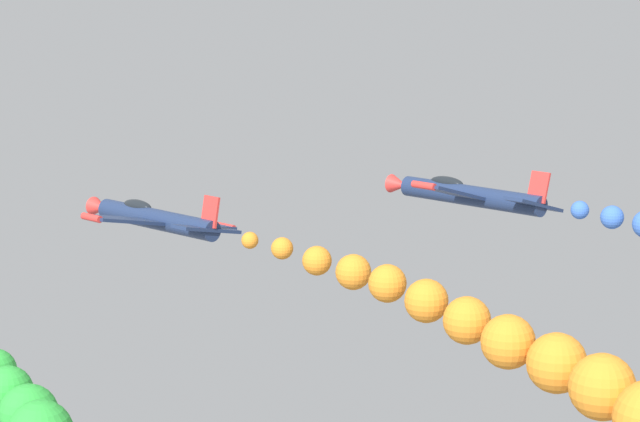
{
  "coord_description": "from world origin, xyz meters",
  "views": [
    {
      "loc": [
        -49.74,
        -48.57,
        79.58
      ],
      "look_at": [
        0.0,
        0.0,
        66.31
      ],
      "focal_mm": 74.54,
      "sensor_mm": 36.0,
      "label": 1
    }
  ],
  "objects": [
    {
      "name": "airplane_right_inner",
      "position": [
        5.71,
        -5.55,
        67.15
      ],
      "size": [
        9.3,
        10.35,
        3.28
      ],
      "rotation": [
        0.0,
        0.27,
        0.0
      ],
      "color": "navy"
    },
    {
      "name": "airplane_left_inner",
      "position": [
        -6.17,
        6.28,
        65.91
      ],
      "size": [
        9.45,
        10.35,
        2.94
      ],
      "rotation": [
        0.0,
        0.19,
        0.0
      ],
      "color": "navy"
    },
    {
      "name": "smoke_trail_left_inner",
      "position": [
        -7.5,
        -20.55,
        63.64
      ],
      "size": [
        4.34,
        27.84,
        5.51
      ],
      "color": "orange"
    },
    {
      "name": "smoke_trail_lead",
      "position": [
        -21.23,
        -2.64,
        61.92
      ],
      "size": [
        4.51,
        16.74,
        3.76
      ],
      "color": "green"
    }
  ]
}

